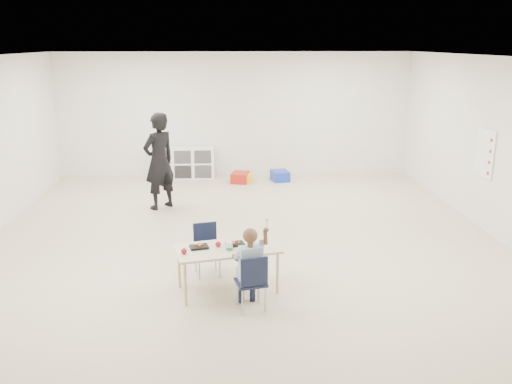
{
  "coord_description": "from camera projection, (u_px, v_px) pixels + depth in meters",
  "views": [
    {
      "loc": [
        -0.31,
        -7.84,
        3.01
      ],
      "look_at": [
        0.18,
        -0.1,
        0.85
      ],
      "focal_mm": 38.0,
      "sensor_mm": 36.0,
      "label": 1
    }
  ],
  "objects": [
    {
      "name": "bin_red",
      "position": [
        240.0,
        177.0,
        11.98
      ],
      "size": [
        0.45,
        0.53,
        0.22
      ],
      "primitive_type": "cube",
      "rotation": [
        0.0,
        0.0,
        -0.25
      ],
      "color": "#AE1D11",
      "rests_on": "ground"
    },
    {
      "name": "lunch_tray_near",
      "position": [
        235.0,
        244.0,
        6.7
      ],
      "size": [
        0.25,
        0.2,
        0.03
      ],
      "primitive_type": "cube",
      "rotation": [
        0.0,
        0.0,
        0.22
      ],
      "color": "black",
      "rests_on": "table"
    },
    {
      "name": "rules_poster",
      "position": [
        485.0,
        153.0,
        8.85
      ],
      "size": [
        0.02,
        0.6,
        0.8
      ],
      "primitive_type": "cube",
      "color": "white",
      "rests_on": "room"
    },
    {
      "name": "milk_carton",
      "position": [
        229.0,
        246.0,
        6.53
      ],
      "size": [
        0.08,
        0.08,
        0.1
      ],
      "primitive_type": "cube",
      "rotation": [
        0.0,
        0.0,
        0.22
      ],
      "color": "white",
      "rests_on": "table"
    },
    {
      "name": "chair_far",
      "position": [
        207.0,
        251.0,
        7.15
      ],
      "size": [
        0.39,
        0.38,
        0.69
      ],
      "primitive_type": null,
      "rotation": [
        0.0,
        0.0,
        0.22
      ],
      "color": "black",
      "rests_on": "ground"
    },
    {
      "name": "adult",
      "position": [
        159.0,
        161.0,
        9.92
      ],
      "size": [
        0.77,
        0.76,
        1.79
      ],
      "primitive_type": "imported",
      "rotation": [
        0.0,
        0.0,
        3.9
      ],
      "color": "black",
      "rests_on": "ground"
    },
    {
      "name": "table",
      "position": [
        228.0,
        269.0,
        6.71
      ],
      "size": [
        1.36,
        0.88,
        0.58
      ],
      "rotation": [
        0.0,
        0.0,
        0.22
      ],
      "color": "beige",
      "rests_on": "ground"
    },
    {
      "name": "room",
      "position": [
        243.0,
        155.0,
        7.99
      ],
      "size": [
        9.0,
        9.02,
        2.8
      ],
      "color": "beige",
      "rests_on": "ground"
    },
    {
      "name": "cubby_shelf",
      "position": [
        183.0,
        163.0,
        12.31
      ],
      "size": [
        1.4,
        0.4,
        0.7
      ],
      "primitive_type": "cube",
      "color": "white",
      "rests_on": "ground"
    },
    {
      "name": "bread_roll",
      "position": [
        254.0,
        245.0,
        6.63
      ],
      "size": [
        0.09,
        0.09,
        0.07
      ],
      "primitive_type": "ellipsoid",
      "color": "#B18E48",
      "rests_on": "table"
    },
    {
      "name": "bin_yellow",
      "position": [
        245.0,
        178.0,
        12.0
      ],
      "size": [
        0.36,
        0.44,
        0.2
      ],
      "primitive_type": "cube",
      "rotation": [
        0.0,
        0.0,
        -0.14
      ],
      "color": "yellow",
      "rests_on": "ground"
    },
    {
      "name": "apple_near",
      "position": [
        218.0,
        244.0,
        6.64
      ],
      "size": [
        0.07,
        0.07,
        0.07
      ],
      "primitive_type": "sphere",
      "color": "maroon",
      "rests_on": "table"
    },
    {
      "name": "lunch_tray_far",
      "position": [
        199.0,
        247.0,
        6.61
      ],
      "size": [
        0.25,
        0.2,
        0.03
      ],
      "primitive_type": "cube",
      "rotation": [
        0.0,
        0.0,
        0.22
      ],
      "color": "black",
      "rests_on": "table"
    },
    {
      "name": "child",
      "position": [
        251.0,
        265.0,
        6.18
      ],
      "size": [
        0.55,
        0.55,
        1.09
      ],
      "primitive_type": null,
      "rotation": [
        0.0,
        0.0,
        0.22
      ],
      "color": "#9DB3D4",
      "rests_on": "chair_near"
    },
    {
      "name": "chair_near",
      "position": [
        251.0,
        281.0,
        6.24
      ],
      "size": [
        0.39,
        0.38,
        0.69
      ],
      "primitive_type": null,
      "rotation": [
        0.0,
        0.0,
        0.22
      ],
      "color": "black",
      "rests_on": "ground"
    },
    {
      "name": "bin_blue",
      "position": [
        280.0,
        176.0,
        12.13
      ],
      "size": [
        0.43,
        0.51,
        0.22
      ],
      "primitive_type": "cube",
      "rotation": [
        0.0,
        0.0,
        0.18
      ],
      "color": "#172FAD",
      "rests_on": "ground"
    },
    {
      "name": "apple_far",
      "position": [
        184.0,
        251.0,
        6.42
      ],
      "size": [
        0.07,
        0.07,
        0.07
      ],
      "primitive_type": "sphere",
      "color": "maroon",
      "rests_on": "table"
    }
  ]
}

